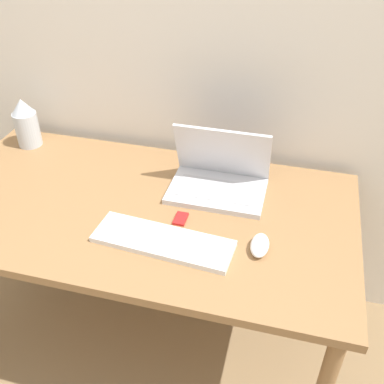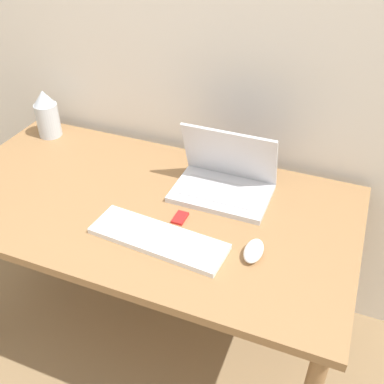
# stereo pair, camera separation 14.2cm
# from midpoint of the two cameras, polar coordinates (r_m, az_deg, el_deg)

# --- Properties ---
(wall_back) EXTENTS (6.00, 0.05, 2.50)m
(wall_back) POSITION_cam_midpoint_polar(r_m,az_deg,el_deg) (1.68, 2.54, 22.67)
(wall_back) COLOR white
(wall_back) RESTS_ON ground_plane
(desk) EXTENTS (1.45, 0.76, 0.70)m
(desk) POSITION_cam_midpoint_polar(r_m,az_deg,el_deg) (1.59, -3.49, -3.53)
(desk) COLOR olive
(desk) RESTS_ON ground_plane
(laptop) EXTENTS (0.33, 0.23, 0.23)m
(laptop) POSITION_cam_midpoint_polar(r_m,az_deg,el_deg) (1.57, 6.73, 1.54)
(laptop) COLOR silver
(laptop) RESTS_ON desk
(keyboard) EXTENTS (0.44, 0.17, 0.02)m
(keyboard) POSITION_cam_midpoint_polar(r_m,az_deg,el_deg) (1.39, -1.38, -6.04)
(keyboard) COLOR white
(keyboard) RESTS_ON desk
(mouse) EXTENTS (0.06, 0.10, 0.03)m
(mouse) POSITION_cam_midpoint_polar(r_m,az_deg,el_deg) (1.36, 10.85, -7.48)
(mouse) COLOR white
(mouse) RESTS_ON desk
(vase) EXTENTS (0.10, 0.10, 0.20)m
(vase) POSITION_cam_midpoint_polar(r_m,az_deg,el_deg) (1.96, -15.99, 9.45)
(vase) COLOR silver
(vase) RESTS_ON desk
(mp3_player) EXTENTS (0.04, 0.06, 0.01)m
(mp3_player) POSITION_cam_midpoint_polar(r_m,az_deg,el_deg) (1.47, 1.24, -3.40)
(mp3_player) COLOR red
(mp3_player) RESTS_ON desk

